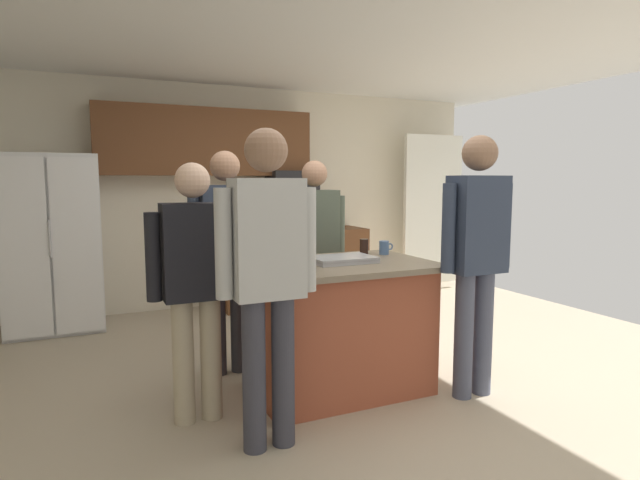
{
  "coord_description": "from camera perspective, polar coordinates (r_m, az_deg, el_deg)",
  "views": [
    {
      "loc": [
        -1.67,
        -3.34,
        1.5
      ],
      "look_at": [
        -0.08,
        0.18,
        1.05
      ],
      "focal_mm": 28.94,
      "sensor_mm": 36.0,
      "label": 1
    }
  ],
  "objects": [
    {
      "name": "person_elder_center",
      "position": [
        4.42,
        -0.61,
        -0.38
      ],
      "size": [
        0.57,
        0.22,
        1.66
      ],
      "rotation": [
        0.0,
        0.0,
        -1.79
      ],
      "color": "#4C5166",
      "rests_on": "ground"
    },
    {
      "name": "back_wall",
      "position": [
        6.36,
        -9.13,
        4.76
      ],
      "size": [
        6.4,
        0.1,
        2.6
      ],
      "primitive_type": "cube",
      "color": "beige",
      "rests_on": "ground"
    },
    {
      "name": "serving_tray",
      "position": [
        3.64,
        2.49,
        -2.16
      ],
      "size": [
        0.44,
        0.3,
        0.04
      ],
      "color": "#B7B7BC",
      "rests_on": "kitchen_island"
    },
    {
      "name": "french_door_window_panel",
      "position": [
        7.16,
        12.33,
        3.29
      ],
      "size": [
        0.9,
        0.06,
        2.0
      ],
      "primitive_type": "cube",
      "color": "white",
      "rests_on": "ground"
    },
    {
      "name": "refrigerator",
      "position": [
        5.76,
        -27.45,
        -0.33
      ],
      "size": [
        0.89,
        0.76,
        1.75
      ],
      "color": "white",
      "rests_on": "ground"
    },
    {
      "name": "person_guest_by_door",
      "position": [
        3.23,
        -13.66,
        -3.88
      ],
      "size": [
        0.57,
        0.22,
        1.6
      ],
      "rotation": [
        0.0,
        0.0,
        0.08
      ],
      "color": "tan",
      "rests_on": "ground"
    },
    {
      "name": "person_guest_left",
      "position": [
        2.81,
        -5.83,
        -2.93
      ],
      "size": [
        0.57,
        0.23,
        1.77
      ],
      "rotation": [
        0.0,
        0.0,
        0.68
      ],
      "color": "#383842",
      "rests_on": "ground"
    },
    {
      "name": "microwave_over_range",
      "position": [
        6.26,
        -3.09,
        6.18
      ],
      "size": [
        0.56,
        0.4,
        0.32
      ],
      "primitive_type": "cube",
      "color": "black"
    },
    {
      "name": "mug_blue_stoneware",
      "position": [
        4.06,
        7.13,
        -0.84
      ],
      "size": [
        0.12,
        0.08,
        0.11
      ],
      "color": "#4C6B99",
      "rests_on": "kitchen_island"
    },
    {
      "name": "glass_pilsner",
      "position": [
        3.36,
        -2.29,
        -1.84
      ],
      "size": [
        0.07,
        0.07,
        0.17
      ],
      "color": "black",
      "rests_on": "kitchen_island"
    },
    {
      "name": "cabinet_run_upper",
      "position": [
        6.09,
        -12.43,
        10.5
      ],
      "size": [
        2.4,
        0.38,
        0.75
      ],
      "color": "brown"
    },
    {
      "name": "floor",
      "position": [
        4.02,
        2.2,
        -15.25
      ],
      "size": [
        7.04,
        7.04,
        0.0
      ],
      "primitive_type": "plane",
      "color": "#B7A88E",
      "rests_on": "ground"
    },
    {
      "name": "kitchen_island",
      "position": [
        3.73,
        1.93,
        -9.43
      ],
      "size": [
        1.33,
        0.93,
        0.92
      ],
      "color": "#9E4C33",
      "rests_on": "ground"
    },
    {
      "name": "tumbler_amber",
      "position": [
        4.03,
        4.89,
        -0.75
      ],
      "size": [
        0.07,
        0.07,
        0.12
      ],
      "color": "black",
      "rests_on": "kitchen_island"
    },
    {
      "name": "ceiling",
      "position": [
        3.89,
        2.38,
        23.07
      ],
      "size": [
        7.04,
        7.04,
        0.0
      ],
      "primitive_type": "plane",
      "color": "white"
    },
    {
      "name": "person_host_foreground",
      "position": [
        4.0,
        -10.29,
        -0.7
      ],
      "size": [
        0.57,
        0.23,
        1.72
      ],
      "rotation": [
        0.0,
        0.0,
        -0.79
      ],
      "color": "#383842",
      "rests_on": "ground"
    },
    {
      "name": "cabinet_run_lower",
      "position": [
        6.33,
        -2.97,
        -2.91
      ],
      "size": [
        1.8,
        0.63,
        0.9
      ],
      "color": "brown",
      "rests_on": "ground"
    },
    {
      "name": "person_guest_right",
      "position": [
        3.66,
        16.92,
        -0.73
      ],
      "size": [
        0.57,
        0.24,
        1.8
      ],
      "rotation": [
        0.0,
        0.0,
        2.6
      ],
      "color": "#4C5166",
      "rests_on": "ground"
    }
  ]
}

